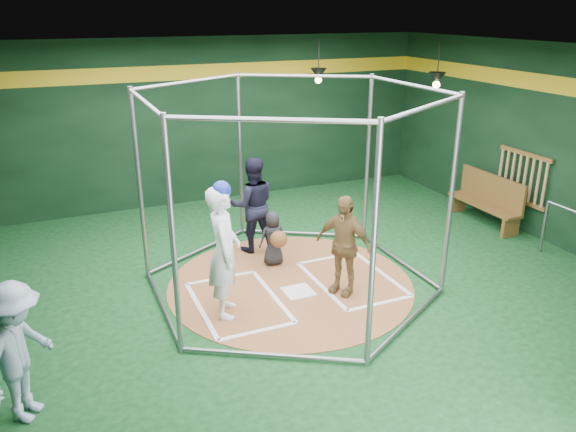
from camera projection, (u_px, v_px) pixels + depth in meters
name	position (u px, v px, depth m)	size (l,w,h in m)	color
room_shell	(291.00, 176.00, 8.14)	(10.10, 9.10, 3.53)	#0B3314
clay_disc	(291.00, 284.00, 8.75)	(3.80, 3.80, 0.01)	#985E37
home_plate	(298.00, 291.00, 8.48)	(0.43, 0.43, 0.01)	white
batter_box_left	(238.00, 302.00, 8.18)	(1.17, 1.77, 0.01)	white
batter_box_right	(352.00, 279.00, 8.88)	(1.17, 1.77, 0.01)	white
batting_cage	(291.00, 193.00, 8.22)	(4.05, 4.67, 3.00)	gray
bat_rack	(522.00, 177.00, 10.55)	(0.07, 1.25, 0.98)	brown
pendant_lamp_near	(318.00, 74.00, 11.70)	(0.34, 0.34, 0.90)	black
pendant_lamp_far	(437.00, 78.00, 10.99)	(0.34, 0.34, 0.90)	black
batter_figure	(224.00, 250.00, 7.58)	(0.63, 0.78, 1.94)	white
visitor_leopard	(343.00, 245.00, 8.23)	(0.90, 0.37, 1.53)	#9E7C43
catcher_figure	(274.00, 238.00, 9.23)	(0.47, 0.55, 0.92)	black
umpire	(253.00, 205.00, 9.68)	(0.81, 0.63, 1.67)	black
bystander_blue	(19.00, 352.00, 5.68)	(1.00, 0.58, 1.55)	#8DA3BB
dugout_bench	(487.00, 199.00, 11.06)	(0.40, 1.70, 0.99)	brown
steel_railing	(571.00, 228.00, 9.24)	(0.05, 1.11, 0.96)	gray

